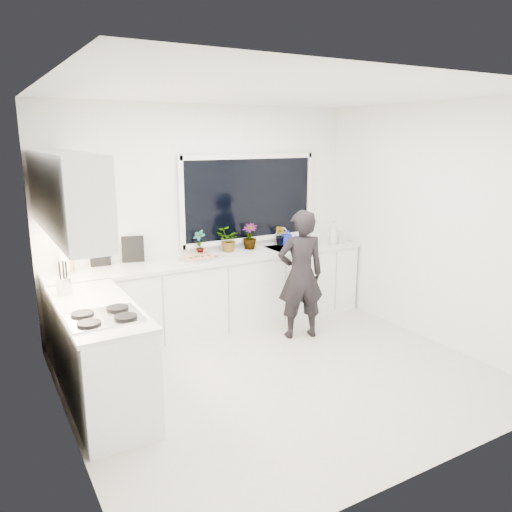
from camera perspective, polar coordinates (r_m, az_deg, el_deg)
floor at (r=5.14m, az=2.95°, el=-13.52°), size 4.00×3.50×0.02m
wall_back at (r=6.20m, az=-5.79°, el=4.41°), size 4.00×0.02×2.70m
wall_left at (r=3.98m, az=-21.88°, el=-1.64°), size 0.02×3.50×2.70m
wall_right at (r=6.00m, az=19.47°, el=3.40°), size 0.02×3.50×2.70m
ceiling at (r=4.59m, az=3.38°, el=18.32°), size 4.00×3.50×0.02m
window at (r=6.41m, az=-0.78°, el=6.58°), size 1.80×0.02×1.00m
base_cabinets_back at (r=6.14m, az=-4.39°, el=-4.39°), size 3.92×0.58×0.88m
base_cabinets_left at (r=4.66m, az=-17.35°, el=-10.99°), size 0.58×1.60×0.88m
countertop_back at (r=6.01m, az=-4.42°, el=-0.24°), size 3.94×0.62×0.04m
countertop_left at (r=4.49m, az=-17.76°, el=-5.63°), size 0.62×1.60×0.04m
upper_cabinets at (r=4.61m, az=-21.04°, el=6.72°), size 0.34×2.10×0.70m
sink at (r=6.53m, az=3.87°, el=0.62°), size 0.58×0.42×0.14m
faucet at (r=6.66m, az=2.94°, el=2.29°), size 0.03×0.03×0.22m
stovetop at (r=4.15m, az=-17.00°, el=-6.63°), size 0.56×0.48×0.03m
person at (r=5.82m, az=5.13°, el=-2.14°), size 0.63×0.51×1.52m
pizza_tray at (r=5.89m, az=-6.29°, el=-0.20°), size 0.51×0.44×0.03m
pizza at (r=5.89m, az=-6.30°, el=-0.04°), size 0.46×0.40×0.01m
watering_can at (r=6.67m, az=3.54°, el=1.90°), size 0.18×0.18×0.13m
paper_towel_roll at (r=5.58m, az=-21.05°, el=-0.59°), size 0.13×0.13×0.26m
knife_block at (r=5.63m, az=-20.79°, el=-0.66°), size 0.15×0.13×0.22m
utensil_crock at (r=4.86m, az=-21.08°, el=-3.23°), size 0.15×0.15×0.16m
picture_frame_large at (r=5.79m, az=-17.40°, el=0.27°), size 0.22×0.04×0.28m
picture_frame_small at (r=5.87m, az=-13.89°, el=0.78°), size 0.24×0.09×0.30m
herb_plants at (r=6.27m, az=-2.33°, el=1.98°), size 1.30×0.32×0.33m
soap_bottles at (r=6.73m, az=8.95°, el=2.58°), size 0.24×0.14×0.32m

